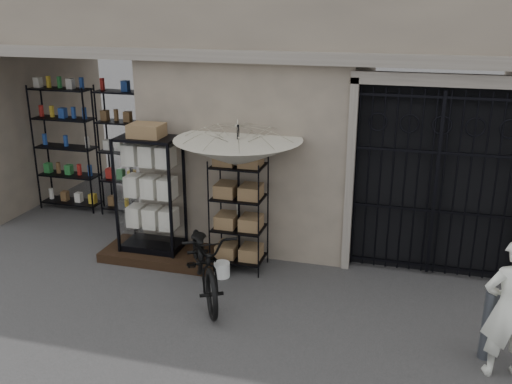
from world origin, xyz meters
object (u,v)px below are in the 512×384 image
(white_bucket, at_px, (222,270))
(market_umbrella, at_px, (238,145))
(bicycle, at_px, (206,293))
(wire_rack, at_px, (239,216))
(steel_bollard, at_px, (489,325))
(display_cabinet, at_px, (151,200))
(shopkeeper, at_px, (500,373))

(white_bucket, bearing_deg, market_umbrella, 70.45)
(market_umbrella, distance_m, bicycle, 2.23)
(wire_rack, xyz_separation_m, white_bucket, (-0.16, -0.39, -0.76))
(wire_rack, relative_size, bicycle, 0.86)
(bicycle, relative_size, steel_bollard, 2.38)
(display_cabinet, distance_m, bicycle, 1.89)
(wire_rack, height_order, bicycle, wire_rack)
(display_cabinet, bearing_deg, shopkeeper, -9.10)
(market_umbrella, xyz_separation_m, bicycle, (-0.20, -1.00, -1.98))
(display_cabinet, height_order, white_bucket, display_cabinet)
(bicycle, xyz_separation_m, steel_bollard, (3.74, -0.57, 0.44))
(wire_rack, xyz_separation_m, shopkeeper, (3.68, -1.81, -0.88))
(wire_rack, xyz_separation_m, bicycle, (-0.21, -0.97, -0.88))
(display_cabinet, xyz_separation_m, steel_bollard, (5.02, -1.53, -0.56))
(display_cabinet, height_order, bicycle, display_cabinet)
(steel_bollard, height_order, shopkeeper, steel_bollard)
(display_cabinet, bearing_deg, steel_bollard, -6.76)
(market_umbrella, bearing_deg, steel_bollard, -23.81)
(steel_bollard, bearing_deg, display_cabinet, 163.01)
(steel_bollard, distance_m, shopkeeper, 0.54)
(display_cabinet, distance_m, steel_bollard, 5.28)
(display_cabinet, xyz_separation_m, wire_rack, (1.49, -0.00, -0.12))
(bicycle, bearing_deg, wire_rack, 48.51)
(bicycle, relative_size, shopkeeper, 1.25)
(steel_bollard, bearing_deg, market_umbrella, 156.19)
(wire_rack, relative_size, steel_bollard, 2.05)
(wire_rack, distance_m, white_bucket, 0.87)
(wire_rack, relative_size, shopkeeper, 1.07)
(market_umbrella, distance_m, shopkeeper, 4.57)
(wire_rack, relative_size, white_bucket, 7.31)
(bicycle, bearing_deg, display_cabinet, 113.69)
(wire_rack, height_order, shopkeeper, wire_rack)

